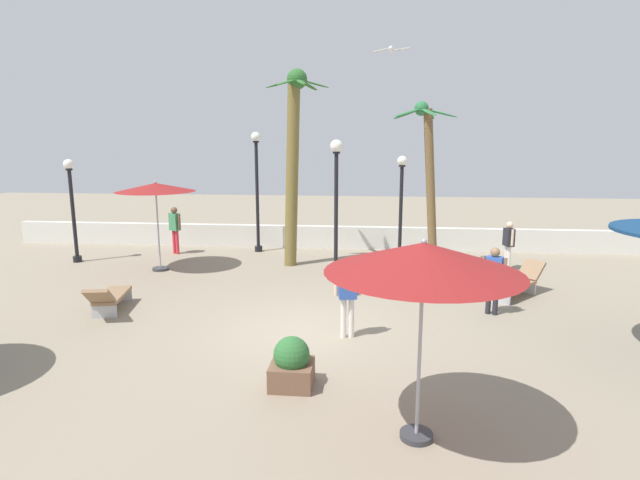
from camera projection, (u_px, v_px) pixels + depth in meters
name	position (u px, v px, depth m)	size (l,w,h in m)	color
ground_plane	(306.00, 330.00, 10.76)	(56.00, 56.00, 0.00)	gray
boundary_wall	(334.00, 237.00, 19.11)	(25.20, 0.30, 0.85)	silver
patio_umbrella_0	(156.00, 189.00, 15.39)	(2.42, 2.42, 2.82)	#333338
patio_umbrella_1	(423.00, 259.00, 6.36)	(2.55, 2.55, 2.78)	#333338
palm_tree_0	(293.00, 151.00, 15.84)	(2.01, 1.94, 6.21)	brown
palm_tree_1	(428.00, 170.00, 14.92)	(1.92, 2.02, 5.16)	brown
lamp_post_0	(336.00, 190.00, 15.04)	(0.38, 0.38, 4.06)	black
lamp_post_1	(72.00, 203.00, 16.60)	(0.34, 0.34, 3.45)	black
lamp_post_2	(257.00, 182.00, 18.14)	(0.35, 0.35, 4.35)	black
lamp_post_3	(401.00, 200.00, 16.80)	(0.34, 0.34, 3.55)	black
lounge_chair_0	(109.00, 297.00, 11.83)	(0.90, 1.95, 0.84)	#B7B7BC
lounge_chair_1	(518.00, 282.00, 13.09)	(1.69, 1.75, 0.84)	#B7B7BC
guest_0	(494.00, 274.00, 11.61)	(0.52, 0.37, 1.61)	#26262D
guest_1	(175.00, 225.00, 18.03)	(0.51, 0.38, 1.71)	#D8333F
guest_2	(509.00, 241.00, 15.70)	(0.30, 0.55, 1.56)	silver
guest_3	(348.00, 290.00, 10.20)	(0.55, 0.30, 1.67)	silver
seagull_0	(391.00, 50.00, 12.28)	(0.91, 0.38, 0.14)	white
planter	(292.00, 364.00, 8.24)	(0.70, 0.70, 0.85)	brown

